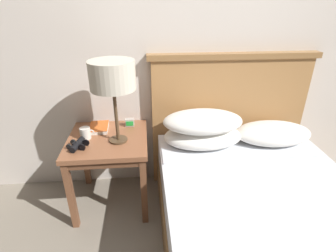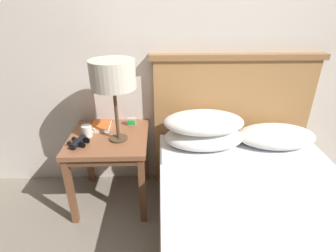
{
  "view_description": "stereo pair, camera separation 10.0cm",
  "coord_description": "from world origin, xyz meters",
  "views": [
    {
      "loc": [
        -0.34,
        -1.05,
        1.52
      ],
      "look_at": [
        -0.19,
        0.63,
        0.69
      ],
      "focal_mm": 28.0,
      "sensor_mm": 36.0,
      "label": 1
    },
    {
      "loc": [
        -0.24,
        -1.06,
        1.52
      ],
      "look_at": [
        -0.19,
        0.63,
        0.69
      ],
      "focal_mm": 28.0,
      "sensor_mm": 36.0,
      "label": 2
    }
  ],
  "objects": [
    {
      "name": "wall_back",
      "position": [
        0.0,
        1.0,
        1.3
      ],
      "size": [
        8.0,
        0.06,
        2.6
      ],
      "color": "silver",
      "rests_on": "ground_plane"
    },
    {
      "name": "bed",
      "position": [
        0.35,
        0.07,
        0.29
      ],
      "size": [
        1.36,
        1.99,
        1.14
      ],
      "color": "brown",
      "rests_on": "ground_plane"
    },
    {
      "name": "table_lamp",
      "position": [
        -0.55,
        0.62,
        1.07
      ],
      "size": [
        0.3,
        0.3,
        0.58
      ],
      "color": "#4C3823",
      "rests_on": "nightstand"
    },
    {
      "name": "nightstand",
      "position": [
        -0.63,
        0.68,
        0.51
      ],
      "size": [
        0.58,
        0.58,
        0.59
      ],
      "color": "brown",
      "rests_on": "ground_plane"
    },
    {
      "name": "coffee_mug",
      "position": [
        -0.79,
        0.68,
        0.64
      ],
      "size": [
        0.1,
        0.08,
        0.08
      ],
      "color": "silver",
      "rests_on": "nightstand"
    },
    {
      "name": "binoculars_pair",
      "position": [
        -0.82,
        0.55,
        0.62
      ],
      "size": [
        0.15,
        0.16,
        0.05
      ],
      "color": "black",
      "rests_on": "nightstand"
    },
    {
      "name": "alarm_clock",
      "position": [
        -0.47,
        0.86,
        0.62
      ],
      "size": [
        0.07,
        0.05,
        0.06
      ],
      "color": "#B7B2A8",
      "rests_on": "nightstand"
    },
    {
      "name": "book_on_nightstand",
      "position": [
        -0.71,
        0.82,
        0.61
      ],
      "size": [
        0.15,
        0.2,
        0.03
      ],
      "color": "silver",
      "rests_on": "nightstand"
    }
  ]
}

